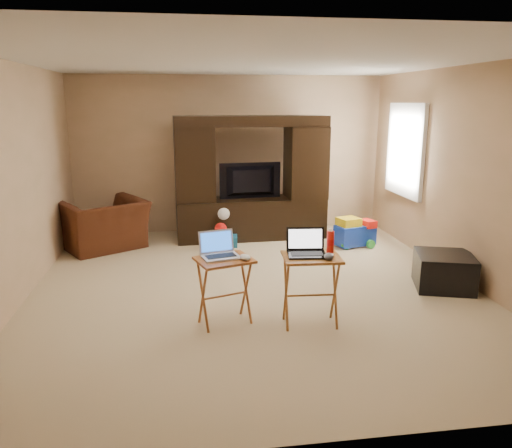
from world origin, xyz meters
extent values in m
plane|color=beige|center=(0.00, 0.00, 0.00)|extent=(5.50, 5.50, 0.00)
plane|color=silver|center=(0.00, 0.00, 2.50)|extent=(5.50, 5.50, 0.00)
plane|color=tan|center=(0.00, 2.75, 1.25)|extent=(5.00, 0.00, 5.00)
plane|color=tan|center=(0.00, -2.75, 1.25)|extent=(5.00, 0.00, 5.00)
plane|color=tan|center=(-2.50, 0.00, 1.25)|extent=(0.00, 5.50, 5.50)
plane|color=tan|center=(2.50, 0.00, 1.25)|extent=(0.00, 5.50, 5.50)
plane|color=white|center=(2.48, 1.55, 1.40)|extent=(0.00, 1.20, 1.20)
cube|color=white|center=(2.46, 1.55, 1.40)|extent=(0.06, 1.14, 1.34)
cube|color=black|center=(0.27, 2.15, 0.94)|extent=(2.32, 0.66, 1.88)
imported|color=black|center=(0.27, 2.11, 0.90)|extent=(0.96, 0.21, 0.55)
imported|color=#401C0D|center=(-1.92, 1.87, 0.36)|extent=(1.43, 1.39, 0.71)
cube|color=black|center=(2.16, -0.33, 0.20)|extent=(0.78, 0.78, 0.40)
cube|color=#A95328|center=(-0.41, -0.92, 0.33)|extent=(0.60, 0.54, 0.65)
cube|color=#AB6A29|center=(0.40, -1.06, 0.34)|extent=(0.55, 0.45, 0.69)
cube|color=silver|center=(-0.44, -0.89, 0.77)|extent=(0.40, 0.35, 0.24)
cube|color=black|center=(0.36, -1.04, 0.81)|extent=(0.39, 0.33, 0.24)
ellipsoid|color=silver|center=(-0.22, -0.99, 0.68)|extent=(0.13, 0.15, 0.05)
ellipsoid|color=#3F3F44|center=(0.53, -1.18, 0.72)|extent=(0.13, 0.16, 0.06)
cylinder|color=red|center=(0.60, -0.98, 0.79)|extent=(0.07, 0.07, 0.21)
camera|label=1|loc=(-0.76, -5.37, 2.08)|focal=35.00mm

